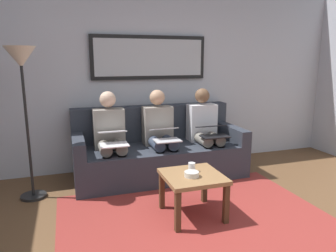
% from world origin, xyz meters
% --- Properties ---
extents(wall_rear, '(6.00, 0.12, 2.60)m').
position_xyz_m(wall_rear, '(0.00, -2.60, 1.30)').
color(wall_rear, '#B7BCC6').
rests_on(wall_rear, ground_plane).
extents(area_rug, '(2.60, 1.80, 0.01)m').
position_xyz_m(area_rug, '(0.00, -0.85, 0.00)').
color(area_rug, maroon).
rests_on(area_rug, ground_plane).
extents(couch, '(2.20, 0.90, 0.90)m').
position_xyz_m(couch, '(0.00, -2.12, 0.31)').
color(couch, '#2D333D').
rests_on(couch, ground_plane).
extents(framed_mirror, '(1.61, 0.05, 0.59)m').
position_xyz_m(framed_mirror, '(0.00, -2.51, 1.55)').
color(framed_mirror, black).
extents(coffee_table, '(0.56, 0.56, 0.43)m').
position_xyz_m(coffee_table, '(0.01, -0.90, 0.36)').
color(coffee_table, olive).
rests_on(coffee_table, ground_plane).
extents(cup, '(0.07, 0.07, 0.09)m').
position_xyz_m(cup, '(-0.01, -0.98, 0.48)').
color(cup, silver).
rests_on(cup, coffee_table).
extents(bowl, '(0.14, 0.14, 0.05)m').
position_xyz_m(bowl, '(0.04, -0.85, 0.46)').
color(bowl, beige).
rests_on(bowl, coffee_table).
extents(person_left, '(0.38, 0.58, 1.14)m').
position_xyz_m(person_left, '(-0.64, -2.05, 0.61)').
color(person_left, silver).
rests_on(person_left, couch).
extents(laptop_black, '(0.36, 0.33, 0.14)m').
position_xyz_m(laptop_black, '(-0.64, -1.80, 0.63)').
color(laptop_black, black).
extents(person_middle, '(0.38, 0.58, 1.14)m').
position_xyz_m(person_middle, '(0.00, -2.05, 0.61)').
color(person_middle, gray).
rests_on(person_middle, couch).
extents(laptop_silver, '(0.32, 0.36, 0.15)m').
position_xyz_m(laptop_silver, '(0.00, -1.81, 0.63)').
color(laptop_silver, silver).
extents(person_right, '(0.38, 0.58, 1.14)m').
position_xyz_m(person_right, '(0.64, -2.05, 0.61)').
color(person_right, gray).
rests_on(person_right, couch).
extents(laptop_white, '(0.32, 0.38, 0.16)m').
position_xyz_m(laptop_white, '(0.64, -1.81, 0.63)').
color(laptop_white, white).
extents(standing_lamp, '(0.32, 0.32, 1.66)m').
position_xyz_m(standing_lamp, '(1.55, -1.85, 1.37)').
color(standing_lamp, black).
rests_on(standing_lamp, ground_plane).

